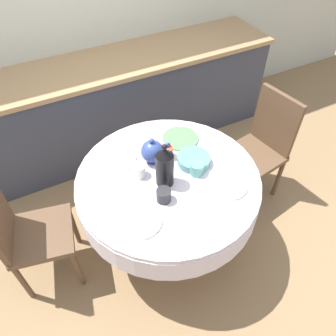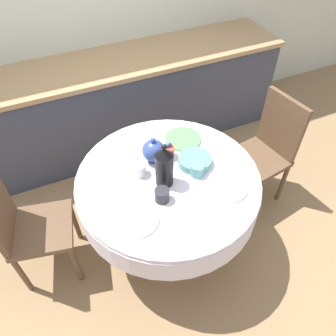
% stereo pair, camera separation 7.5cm
% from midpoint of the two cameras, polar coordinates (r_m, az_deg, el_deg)
% --- Properties ---
extents(ground_plane, '(12.00, 12.00, 0.00)m').
position_cam_midpoint_polar(ground_plane, '(2.66, -0.83, -12.39)').
color(ground_plane, '#8E704C').
extents(wall_back, '(7.00, 0.05, 2.60)m').
position_cam_midpoint_polar(wall_back, '(3.08, -16.37, 26.27)').
color(wall_back, beige).
rests_on(wall_back, ground_plane).
extents(kitchen_counter, '(3.24, 0.64, 0.90)m').
position_cam_midpoint_polar(kitchen_counter, '(3.17, -11.55, 10.19)').
color(kitchen_counter, '#383D4C').
rests_on(kitchen_counter, ground_plane).
extents(dining_table, '(1.18, 1.18, 0.74)m').
position_cam_midpoint_polar(dining_table, '(2.16, -1.00, -3.84)').
color(dining_table, tan).
rests_on(dining_table, ground_plane).
extents(chair_left, '(0.46, 0.46, 0.94)m').
position_cam_midpoint_polar(chair_left, '(2.71, 15.32, 4.00)').
color(chair_left, brown).
rests_on(chair_left, ground_plane).
extents(chair_right, '(0.47, 0.47, 0.94)m').
position_cam_midpoint_polar(chair_right, '(2.29, -24.59, -9.88)').
color(chair_right, brown).
rests_on(chair_right, ground_plane).
extents(plate_near_left, '(0.25, 0.25, 0.01)m').
position_cam_midpoint_polar(plate_near_left, '(1.86, -6.10, -9.07)').
color(plate_near_left, white).
rests_on(plate_near_left, dining_table).
extents(cup_near_left, '(0.09, 0.09, 0.08)m').
position_cam_midpoint_polar(cup_near_left, '(1.91, -1.88, -4.78)').
color(cup_near_left, '#28282D').
rests_on(cup_near_left, dining_table).
extents(plate_near_right, '(0.25, 0.25, 0.01)m').
position_cam_midpoint_polar(plate_near_right, '(2.04, 9.22, -2.83)').
color(plate_near_right, white).
rests_on(plate_near_right, dining_table).
extents(cup_near_right, '(0.09, 0.09, 0.08)m').
position_cam_midpoint_polar(cup_near_right, '(2.06, 4.02, -0.14)').
color(cup_near_right, '#5BA39E').
rests_on(cup_near_right, dining_table).
extents(plate_far_left, '(0.25, 0.25, 0.01)m').
position_cam_midpoint_polar(plate_far_left, '(2.19, -9.86, 1.50)').
color(plate_far_left, white).
rests_on(plate_far_left, dining_table).
extents(cup_far_left, '(0.09, 0.09, 0.08)m').
position_cam_midpoint_polar(cup_far_left, '(2.05, -6.19, -0.47)').
color(cup_far_left, white).
rests_on(cup_far_left, dining_table).
extents(plate_far_right, '(0.25, 0.25, 0.01)m').
position_cam_midpoint_polar(plate_far_right, '(2.31, 1.21, 5.16)').
color(plate_far_right, '#5BA85B').
rests_on(plate_far_right, dining_table).
extents(cup_far_right, '(0.09, 0.09, 0.08)m').
position_cam_midpoint_polar(cup_far_right, '(2.16, -1.28, 2.79)').
color(cup_far_right, '#CC4C3D').
rests_on(cup_far_right, dining_table).
extents(coffee_carafe, '(0.11, 0.11, 0.31)m').
position_cam_midpoint_polar(coffee_carafe, '(1.93, -1.68, 0.18)').
color(coffee_carafe, black).
rests_on(coffee_carafe, dining_table).
extents(teapot, '(0.20, 0.15, 0.19)m').
position_cam_midpoint_polar(teapot, '(2.11, -3.76, 2.91)').
color(teapot, '#33478E').
rests_on(teapot, dining_table).
extents(fruit_bowl, '(0.22, 0.22, 0.06)m').
position_cam_midpoint_polar(fruit_bowl, '(2.13, 3.50, 1.42)').
color(fruit_bowl, '#569993').
rests_on(fruit_bowl, dining_table).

